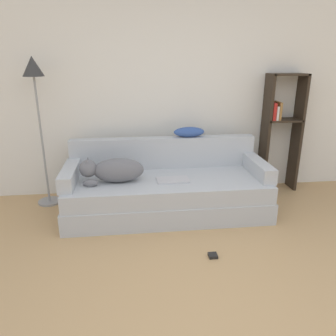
% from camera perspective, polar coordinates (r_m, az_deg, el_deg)
% --- Properties ---
extents(ground_plane, '(20.00, 20.00, 0.00)m').
position_cam_1_polar(ground_plane, '(2.47, 8.66, -26.13)').
color(ground_plane, tan).
extents(wall_back, '(6.90, 0.06, 2.70)m').
position_cam_1_polar(wall_back, '(4.25, 0.54, 13.68)').
color(wall_back, silver).
rests_on(wall_back, ground_plane).
extents(couch, '(2.28, 0.92, 0.43)m').
position_cam_1_polar(couch, '(3.79, -0.17, -4.80)').
color(couch, '#B2B7BC').
rests_on(couch, ground_plane).
extents(couch_backrest, '(2.24, 0.15, 0.37)m').
position_cam_1_polar(couch_backrest, '(4.02, -0.81, 2.73)').
color(couch_backrest, '#B2B7BC').
rests_on(couch_backrest, couch).
extents(couch_arm_left, '(0.15, 0.73, 0.17)m').
position_cam_1_polar(couch_arm_left, '(3.72, -16.69, -1.14)').
color(couch_arm_left, '#B2B7BC').
rests_on(couch_arm_left, couch).
extents(couch_arm_right, '(0.15, 0.73, 0.17)m').
position_cam_1_polar(couch_arm_right, '(3.94, 15.42, 0.10)').
color(couch_arm_right, '#B2B7BC').
rests_on(couch_arm_right, couch).
extents(dog, '(0.69, 0.26, 0.28)m').
position_cam_1_polar(dog, '(3.59, -9.57, -0.35)').
color(dog, slate).
rests_on(dog, couch).
extents(laptop, '(0.36, 0.22, 0.02)m').
position_cam_1_polar(laptop, '(3.62, 0.84, -2.09)').
color(laptop, '#B7B7BC').
rests_on(laptop, couch).
extents(throw_pillow, '(0.37, 0.16, 0.12)m').
position_cam_1_polar(throw_pillow, '(4.01, 3.69, 6.29)').
color(throw_pillow, '#335199').
rests_on(throw_pillow, couch_backrest).
extents(bookshelf, '(0.48, 0.26, 1.53)m').
position_cam_1_polar(bookshelf, '(4.55, 19.10, 6.89)').
color(bookshelf, '#2D2319').
rests_on(bookshelf, ground_plane).
extents(floor_lamp, '(0.28, 0.28, 1.74)m').
position_cam_1_polar(floor_lamp, '(4.04, -22.06, 12.37)').
color(floor_lamp, gray).
rests_on(floor_lamp, ground_plane).
extents(power_adapter, '(0.08, 0.08, 0.03)m').
position_cam_1_polar(power_adapter, '(3.12, 7.81, -14.87)').
color(power_adapter, black).
rests_on(power_adapter, ground_plane).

